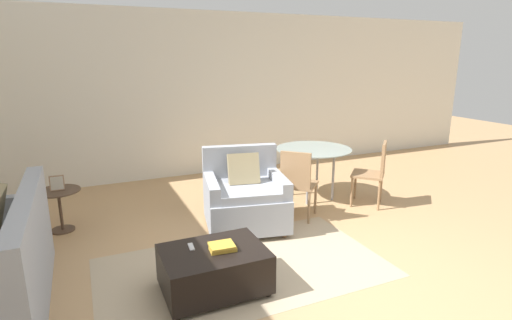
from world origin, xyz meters
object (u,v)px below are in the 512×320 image
(armchair, at_px, (245,198))
(ottoman, at_px, (214,268))
(tv_remote_secondary, at_px, (213,246))
(picture_frame, at_px, (57,183))
(potted_plant, at_px, (0,220))
(book_stack, at_px, (222,247))
(dining_table, at_px, (313,154))
(side_table, at_px, (59,202))
(dining_chair_near_right, at_px, (375,169))
(tv_remote_primary, at_px, (191,247))
(dining_chair_near_left, at_px, (297,180))

(armchair, height_order, ottoman, armchair)
(tv_remote_secondary, relative_size, picture_frame, 0.77)
(potted_plant, bearing_deg, tv_remote_secondary, -44.31)
(ottoman, relative_size, book_stack, 3.79)
(dining_table, bearing_deg, side_table, 176.34)
(ottoman, relative_size, side_table, 1.76)
(armchair, xyz_separation_m, dining_chair_near_right, (1.91, -0.05, 0.15))
(armchair, distance_m, dining_chair_near_right, 1.91)
(tv_remote_primary, xyz_separation_m, dining_table, (2.23, 1.59, 0.26))
(armchair, relative_size, book_stack, 4.60)
(potted_plant, relative_size, dining_chair_near_left, 1.35)
(tv_remote_primary, height_order, picture_frame, picture_frame)
(ottoman, height_order, dining_chair_near_left, dining_chair_near_left)
(picture_frame, xyz_separation_m, dining_chair_near_right, (3.94, -0.82, -0.07))
(ottoman, distance_m, dining_chair_near_right, 2.92)
(book_stack, xyz_separation_m, picture_frame, (-1.33, 1.97, 0.17))
(ottoman, xyz_separation_m, side_table, (-1.26, 1.94, 0.15))
(side_table, distance_m, dining_chair_near_right, 4.03)
(armchair, distance_m, picture_frame, 2.19)
(ottoman, height_order, potted_plant, potted_plant)
(dining_chair_near_left, bearing_deg, potted_plant, 166.51)
(side_table, xyz_separation_m, dining_table, (3.33, -0.21, 0.30))
(armchair, bearing_deg, side_table, 159.11)
(side_table, height_order, dining_chair_near_left, dining_chair_near_left)
(dining_table, bearing_deg, ottoman, -140.24)
(dining_table, bearing_deg, dining_chair_near_left, -135.00)
(dining_chair_near_left, relative_size, dining_chair_near_right, 1.00)
(book_stack, bearing_deg, dining_chair_near_right, 23.74)
(potted_plant, distance_m, picture_frame, 0.70)
(armchair, xyz_separation_m, tv_remote_primary, (-0.93, -1.03, 0.03))
(side_table, distance_m, picture_frame, 0.23)
(potted_plant, height_order, side_table, potted_plant)
(ottoman, height_order, dining_table, dining_table)
(ottoman, bearing_deg, tv_remote_secondary, 75.89)
(ottoman, distance_m, picture_frame, 2.34)
(potted_plant, bearing_deg, dining_chair_near_right, -9.97)
(armchair, height_order, side_table, armchair)
(armchair, bearing_deg, dining_chair_near_right, -1.36)
(picture_frame, bearing_deg, book_stack, -55.94)
(side_table, bearing_deg, dining_table, -3.66)
(ottoman, xyz_separation_m, tv_remote_secondary, (0.02, 0.07, 0.18))
(tv_remote_primary, bearing_deg, tv_remote_secondary, -18.33)
(potted_plant, xyz_separation_m, picture_frame, (0.61, 0.02, 0.34))
(side_table, xyz_separation_m, dining_chair_near_left, (2.72, -0.82, 0.16))
(tv_remote_primary, distance_m, dining_chair_near_left, 1.90)
(dining_chair_near_right, bearing_deg, dining_table, 135.00)
(armchair, relative_size, ottoman, 1.21)
(picture_frame, bearing_deg, dining_chair_near_left, -16.77)
(potted_plant, bearing_deg, picture_frame, 2.02)
(tv_remote_primary, relative_size, dining_table, 0.13)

